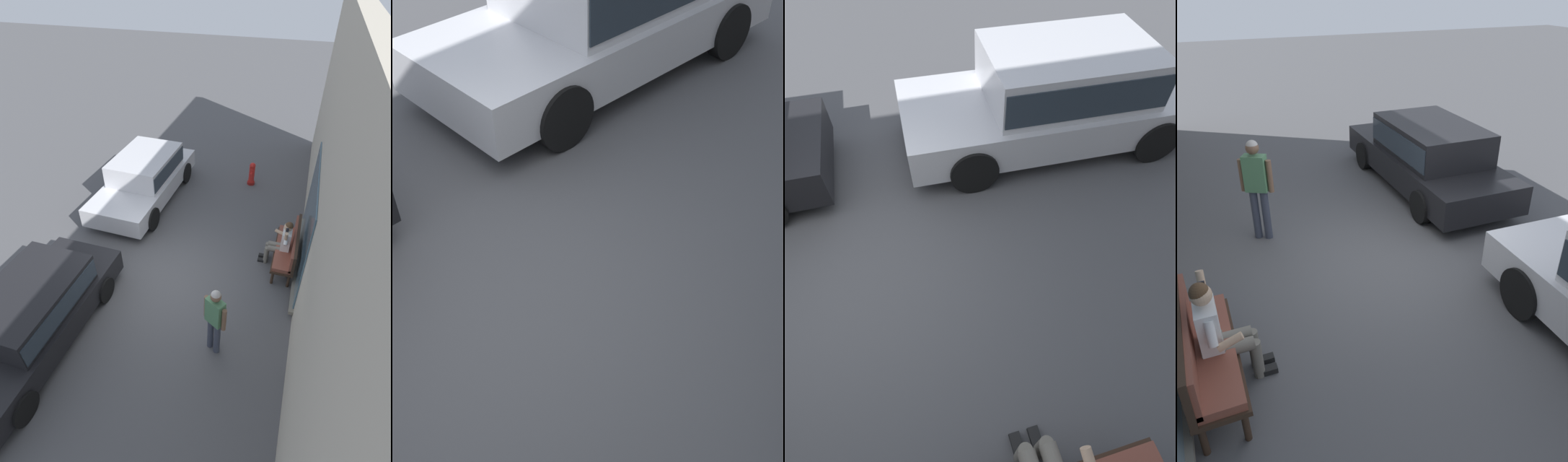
% 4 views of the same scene
% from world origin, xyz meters
% --- Properties ---
extents(ground_plane, '(60.00, 60.00, 0.00)m').
position_xyz_m(ground_plane, '(0.00, 0.00, 0.00)').
color(ground_plane, '#4C4C4F').
extents(parked_car_near, '(4.61, 2.06, 1.49)m').
position_xyz_m(parked_car_near, '(-3.37, -1.85, 0.82)').
color(parked_car_near, silver).
rests_on(parked_car_near, ground_plane).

